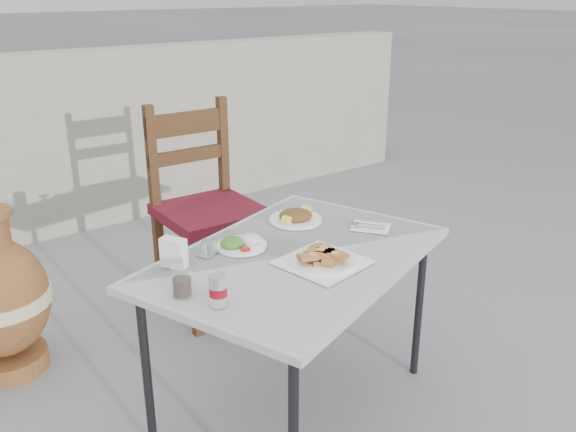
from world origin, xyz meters
TOP-DOWN VIEW (x-y plane):
  - ground at (0.00, 0.00)m, footprint 80.00×80.00m
  - cafe_table at (0.05, 0.01)m, footprint 1.30×1.08m
  - pide_plate at (0.07, -0.11)m, footprint 0.31×0.31m
  - salad_rice_plate at (-0.08, 0.17)m, footprint 0.19×0.19m
  - salad_chopped_plate at (0.25, 0.26)m, footprint 0.22×0.22m
  - soda_can at (-0.38, -0.15)m, footprint 0.06×0.06m
  - cola_glass at (-0.43, -0.03)m, footprint 0.07×0.07m
  - napkin_holder at (-0.36, 0.17)m, footprint 0.08×0.10m
  - condiment_caddy at (-0.21, 0.20)m, footprint 0.10×0.09m
  - cutlery_napkin at (0.43, 0.03)m, footprint 0.18×0.19m
  - chair at (0.22, 0.96)m, footprint 0.48×0.48m
  - back_wall at (0.00, 2.50)m, footprint 6.00×0.25m

SIDE VIEW (x-z plane):
  - ground at x=0.00m, z-range 0.00..0.00m
  - chair at x=0.22m, z-range 0.02..1.08m
  - back_wall at x=0.00m, z-range 0.00..1.20m
  - cafe_table at x=0.05m, z-range 0.29..0.97m
  - cutlery_napkin at x=0.43m, z-range 0.68..0.69m
  - salad_rice_plate at x=-0.08m, z-range 0.67..0.72m
  - salad_chopped_plate at x=0.25m, z-range 0.67..0.72m
  - condiment_caddy at x=-0.21m, z-range 0.67..0.73m
  - pide_plate at x=0.07m, z-range 0.68..0.73m
  - cola_glass at x=-0.43m, z-range 0.67..0.77m
  - soda_can at x=-0.38m, z-range 0.68..0.78m
  - napkin_holder at x=-0.36m, z-range 0.68..0.79m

